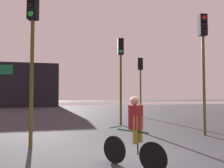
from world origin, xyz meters
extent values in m
plane|color=#333338|center=(0.00, 0.00, 0.00)|extent=(120.00, 120.00, 0.00)
cube|color=gray|center=(0.00, 36.67, 0.00)|extent=(80.00, 16.00, 0.01)
cube|color=black|center=(-6.77, 26.67, 2.97)|extent=(8.61, 4.00, 5.94)
cylinder|color=#4C4719|center=(1.20, 5.88, 1.95)|extent=(0.12, 0.12, 3.90)
cube|color=black|center=(1.20, 5.88, 4.35)|extent=(0.35, 0.28, 0.90)
cylinder|color=black|center=(1.18, 5.75, 4.64)|extent=(0.19, 0.06, 0.19)
cube|color=black|center=(1.18, 5.73, 4.75)|extent=(0.20, 0.15, 0.02)
cylinder|color=black|center=(1.18, 5.75, 4.35)|extent=(0.19, 0.06, 0.19)
cube|color=black|center=(1.18, 5.73, 4.46)|extent=(0.20, 0.15, 0.02)
cylinder|color=green|center=(1.18, 5.75, 4.06)|extent=(0.19, 0.06, 0.19)
cube|color=black|center=(1.18, 5.73, 4.17)|extent=(0.20, 0.15, 0.02)
cylinder|color=#4C4719|center=(3.76, 9.66, 1.76)|extent=(0.12, 0.12, 3.53)
cube|color=black|center=(3.76, 9.66, 3.98)|extent=(0.40, 0.37, 0.90)
cylinder|color=black|center=(3.83, 9.54, 4.27)|extent=(0.18, 0.12, 0.19)
cube|color=black|center=(3.84, 9.53, 4.38)|extent=(0.22, 0.20, 0.02)
cylinder|color=black|center=(3.83, 9.54, 3.98)|extent=(0.18, 0.12, 0.19)
cube|color=black|center=(3.84, 9.53, 4.09)|extent=(0.22, 0.20, 0.02)
cylinder|color=black|center=(3.83, 9.54, 3.69)|extent=(0.18, 0.12, 0.19)
cube|color=black|center=(3.84, 9.53, 3.80)|extent=(0.22, 0.20, 0.02)
cylinder|color=#4C4719|center=(-2.93, 1.66, 2.05)|extent=(0.12, 0.12, 4.11)
cube|color=black|center=(-2.93, 1.66, 4.56)|extent=(0.38, 0.34, 0.90)
cylinder|color=black|center=(-2.97, 1.53, 4.56)|extent=(0.19, 0.10, 0.19)
cube|color=black|center=(-2.98, 1.51, 4.67)|extent=(0.22, 0.18, 0.02)
cylinder|color=green|center=(-2.97, 1.53, 4.27)|extent=(0.19, 0.10, 0.19)
cube|color=black|center=(-2.98, 1.51, 4.38)|extent=(0.22, 0.18, 0.02)
cylinder|color=#4C4719|center=(3.76, 2.17, 2.06)|extent=(0.12, 0.12, 4.13)
cube|color=black|center=(3.76, 2.17, 4.58)|extent=(0.34, 0.27, 0.90)
cylinder|color=red|center=(3.74, 2.04, 4.87)|extent=(0.19, 0.05, 0.19)
cube|color=black|center=(3.74, 2.02, 4.98)|extent=(0.20, 0.14, 0.02)
cylinder|color=black|center=(3.74, 2.04, 4.58)|extent=(0.19, 0.05, 0.19)
cube|color=black|center=(3.74, 2.02, 4.69)|extent=(0.20, 0.14, 0.02)
cylinder|color=black|center=(3.74, 2.04, 4.29)|extent=(0.19, 0.05, 0.19)
cube|color=black|center=(3.74, 2.02, 4.40)|extent=(0.20, 0.14, 0.02)
cylinder|color=black|center=(-0.72, -0.57, 0.33)|extent=(0.43, 0.55, 0.66)
cylinder|color=black|center=(-0.08, -1.41, 0.33)|extent=(0.43, 0.55, 0.66)
cylinder|color=#1E592D|center=(-0.40, -0.99, 0.83)|extent=(0.54, 0.69, 0.04)
cylinder|color=#1E592D|center=(-0.31, -1.11, 0.61)|extent=(0.04, 0.04, 0.55)
cylinder|color=#1E592D|center=(-0.69, -0.61, 0.88)|extent=(0.38, 0.30, 0.03)
cylinder|color=olive|center=(-0.23, -1.05, 0.88)|extent=(0.11, 0.11, 0.60)
cylinder|color=olive|center=(-0.39, -1.17, 0.88)|extent=(0.11, 0.11, 0.60)
cube|color=maroon|center=(-0.34, -1.07, 1.15)|extent=(0.36, 0.34, 0.54)
sphere|color=tan|center=(-0.36, -1.04, 1.52)|extent=(0.20, 0.20, 0.20)
camera|label=1|loc=(-1.96, -5.76, 1.65)|focal=35.00mm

